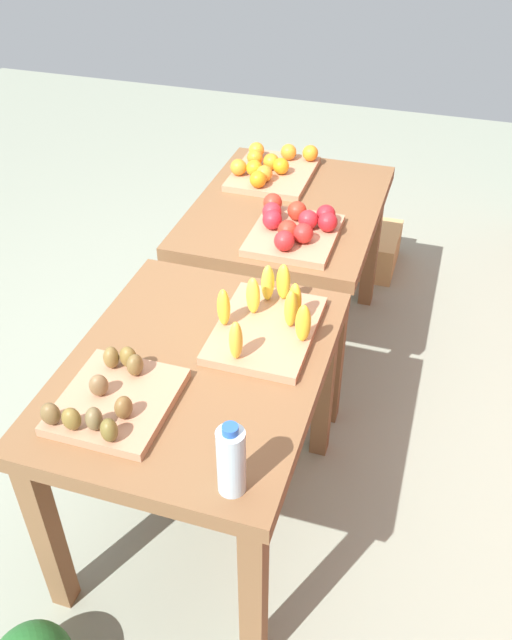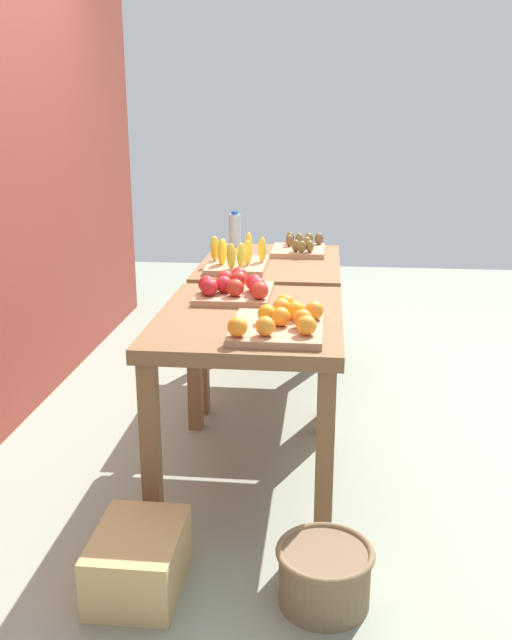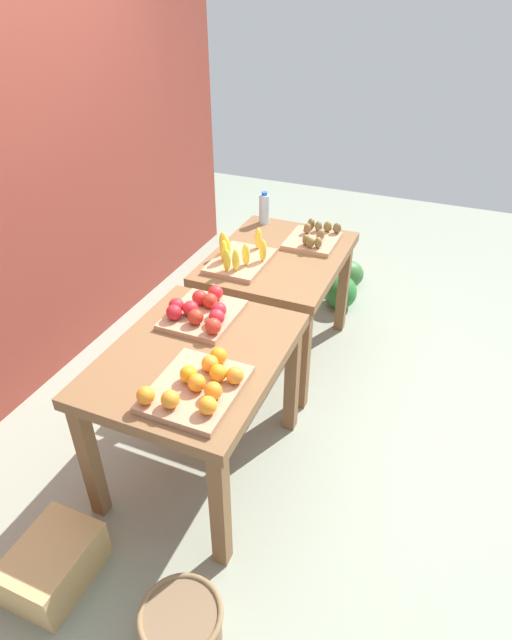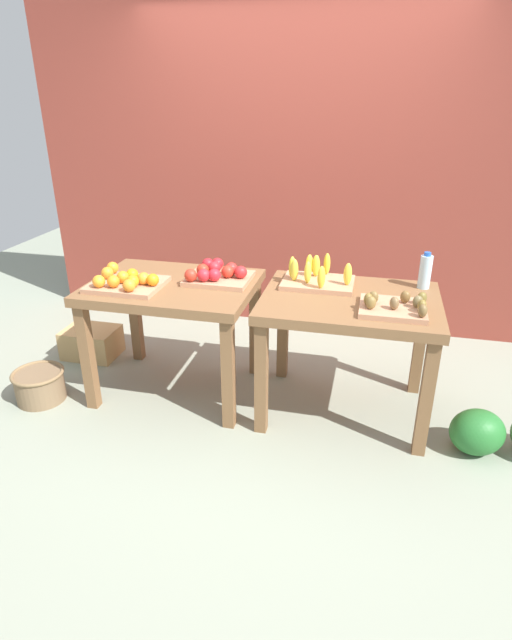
{
  "view_description": "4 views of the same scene",
  "coord_description": "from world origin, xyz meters",
  "px_view_note": "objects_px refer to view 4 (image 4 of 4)",
  "views": [
    {
      "loc": [
        2.02,
        0.66,
        2.18
      ],
      "look_at": [
        0.05,
        0.04,
        0.58
      ],
      "focal_mm": 37.64,
      "sensor_mm": 36.0,
      "label": 1
    },
    {
      "loc": [
        -3.43,
        -0.33,
        1.62
      ],
      "look_at": [
        -0.01,
        0.03,
        0.58
      ],
      "focal_mm": 39.03,
      "sensor_mm": 36.0,
      "label": 2
    },
    {
      "loc": [
        -2.23,
        -1.02,
        2.26
      ],
      "look_at": [
        0.09,
        -0.04,
        0.57
      ],
      "focal_mm": 29.02,
      "sensor_mm": 36.0,
      "label": 3
    },
    {
      "loc": [
        0.67,
        -2.86,
        1.89
      ],
      "look_at": [
        -0.02,
        0.02,
        0.56
      ],
      "focal_mm": 28.78,
      "sensor_mm": 36.0,
      "label": 4
    }
  ],
  "objects_px": {
    "display_table_left": "(173,299)",
    "wicker_basket": "(40,385)",
    "banana_crate": "(317,278)",
    "cardboard_produce_box": "(92,342)",
    "display_table_right": "(349,316)",
    "water_bottle": "(425,271)",
    "orange_bin": "(126,281)",
    "kiwi_bin": "(395,306)",
    "watermelon_pile": "(504,435)",
    "apple_bin": "(217,274)"
  },
  "relations": [
    {
      "from": "display_table_right",
      "to": "water_bottle",
      "type": "xyz_separation_m",
      "value": [
        0.42,
        0.27,
        0.22
      ]
    },
    {
      "from": "display_table_right",
      "to": "wicker_basket",
      "type": "relative_size",
      "value": 3.09
    },
    {
      "from": "display_table_left",
      "to": "orange_bin",
      "type": "bearing_deg",
      "value": -148.05
    },
    {
      "from": "apple_bin",
      "to": "banana_crate",
      "type": "xyz_separation_m",
      "value": [
        0.63,
        0.07,
        0.0
      ]
    },
    {
      "from": "banana_crate",
      "to": "water_bottle",
      "type": "bearing_deg",
      "value": 8.76
    },
    {
      "from": "orange_bin",
      "to": "wicker_basket",
      "type": "distance_m",
      "value": 0.95
    },
    {
      "from": "banana_crate",
      "to": "cardboard_produce_box",
      "type": "xyz_separation_m",
      "value": [
        -1.73,
        0.13,
        -0.71
      ]
    },
    {
      "from": "banana_crate",
      "to": "watermelon_pile",
      "type": "height_order",
      "value": "banana_crate"
    },
    {
      "from": "display_table_left",
      "to": "wicker_basket",
      "type": "distance_m",
      "value": 1.07
    },
    {
      "from": "banana_crate",
      "to": "water_bottle",
      "type": "height_order",
      "value": "water_bottle"
    },
    {
      "from": "cardboard_produce_box",
      "to": "display_table_right",
      "type": "bearing_deg",
      "value": -8.73
    },
    {
      "from": "display_table_right",
      "to": "display_table_left",
      "type": "bearing_deg",
      "value": 180.0
    },
    {
      "from": "display_table_right",
      "to": "cardboard_produce_box",
      "type": "height_order",
      "value": "display_table_right"
    },
    {
      "from": "display_table_right",
      "to": "watermelon_pile",
      "type": "bearing_deg",
      "value": -14.72
    },
    {
      "from": "display_table_left",
      "to": "cardboard_produce_box",
      "type": "distance_m",
      "value": 1.04
    },
    {
      "from": "orange_bin",
      "to": "water_bottle",
      "type": "xyz_separation_m",
      "value": [
        1.78,
        0.42,
        0.07
      ]
    },
    {
      "from": "banana_crate",
      "to": "watermelon_pile",
      "type": "bearing_deg",
      "value": -19.86
    },
    {
      "from": "display_table_right",
      "to": "water_bottle",
      "type": "relative_size",
      "value": 4.58
    },
    {
      "from": "kiwi_bin",
      "to": "watermelon_pile",
      "type": "xyz_separation_m",
      "value": [
        0.67,
        -0.08,
        -0.68
      ]
    },
    {
      "from": "orange_bin",
      "to": "cardboard_produce_box",
      "type": "bearing_deg",
      "value": 142.75
    },
    {
      "from": "apple_bin",
      "to": "banana_crate",
      "type": "height_order",
      "value": "banana_crate"
    },
    {
      "from": "banana_crate",
      "to": "kiwi_bin",
      "type": "height_order",
      "value": "banana_crate"
    },
    {
      "from": "display_table_left",
      "to": "water_bottle",
      "type": "xyz_separation_m",
      "value": [
        1.54,
        0.27,
        0.22
      ]
    },
    {
      "from": "water_bottle",
      "to": "watermelon_pile",
      "type": "xyz_separation_m",
      "value": [
        0.49,
        -0.51,
        -0.76
      ]
    },
    {
      "from": "display_table_right",
      "to": "cardboard_produce_box",
      "type": "xyz_separation_m",
      "value": [
        -1.95,
        0.3,
        -0.55
      ]
    },
    {
      "from": "banana_crate",
      "to": "cardboard_produce_box",
      "type": "bearing_deg",
      "value": 175.74
    },
    {
      "from": "apple_bin",
      "to": "water_bottle",
      "type": "distance_m",
      "value": 1.29
    },
    {
      "from": "kiwi_bin",
      "to": "watermelon_pile",
      "type": "relative_size",
      "value": 0.54
    },
    {
      "from": "display_table_left",
      "to": "wicker_basket",
      "type": "xyz_separation_m",
      "value": [
        -0.84,
        -0.35,
        -0.55
      ]
    },
    {
      "from": "display_table_left",
      "to": "banana_crate",
      "type": "distance_m",
      "value": 0.93
    },
    {
      "from": "display_table_right",
      "to": "watermelon_pile",
      "type": "xyz_separation_m",
      "value": [
        0.92,
        -0.24,
        -0.53
      ]
    },
    {
      "from": "display_table_right",
      "to": "banana_crate",
      "type": "bearing_deg",
      "value": 142.65
    },
    {
      "from": "display_table_left",
      "to": "wicker_basket",
      "type": "relative_size",
      "value": 3.09
    },
    {
      "from": "kiwi_bin",
      "to": "wicker_basket",
      "type": "xyz_separation_m",
      "value": [
        -2.21,
        -0.19,
        -0.7
      ]
    },
    {
      "from": "water_bottle",
      "to": "cardboard_produce_box",
      "type": "bearing_deg",
      "value": 179.3
    },
    {
      "from": "display_table_right",
      "to": "watermelon_pile",
      "type": "relative_size",
      "value": 1.52
    },
    {
      "from": "display_table_left",
      "to": "apple_bin",
      "type": "bearing_deg",
      "value": 20.52
    },
    {
      "from": "cardboard_produce_box",
      "to": "orange_bin",
      "type": "bearing_deg",
      "value": -37.25
    },
    {
      "from": "display_table_right",
      "to": "water_bottle",
      "type": "height_order",
      "value": "water_bottle"
    },
    {
      "from": "watermelon_pile",
      "to": "orange_bin",
      "type": "bearing_deg",
      "value": 177.73
    },
    {
      "from": "display_table_right",
      "to": "orange_bin",
      "type": "relative_size",
      "value": 2.35
    },
    {
      "from": "banana_crate",
      "to": "kiwi_bin",
      "type": "bearing_deg",
      "value": -34.69
    },
    {
      "from": "water_bottle",
      "to": "watermelon_pile",
      "type": "relative_size",
      "value": 0.33
    },
    {
      "from": "kiwi_bin",
      "to": "cardboard_produce_box",
      "type": "height_order",
      "value": "kiwi_bin"
    },
    {
      "from": "orange_bin",
      "to": "wicker_basket",
      "type": "height_order",
      "value": "orange_bin"
    },
    {
      "from": "display_table_right",
      "to": "cardboard_produce_box",
      "type": "bearing_deg",
      "value": 171.27
    },
    {
      "from": "display_table_left",
      "to": "cardboard_produce_box",
      "type": "relative_size",
      "value": 2.6
    },
    {
      "from": "orange_bin",
      "to": "kiwi_bin",
      "type": "height_order",
      "value": "orange_bin"
    },
    {
      "from": "banana_crate",
      "to": "display_table_right",
      "type": "bearing_deg",
      "value": -37.35
    },
    {
      "from": "kiwi_bin",
      "to": "water_bottle",
      "type": "bearing_deg",
      "value": 67.66
    }
  ]
}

